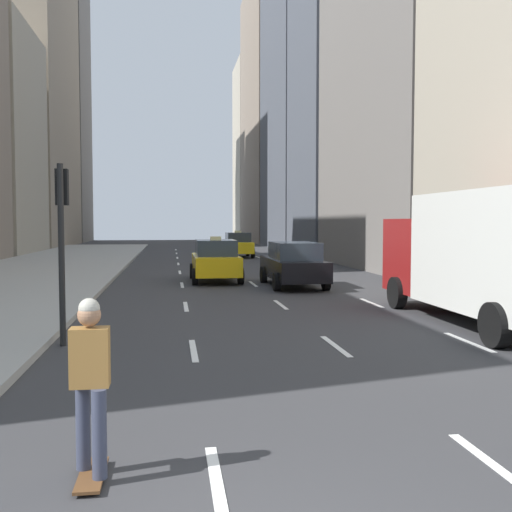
{
  "coord_description": "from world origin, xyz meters",
  "views": [
    {
      "loc": [
        -0.61,
        -3.38,
        2.46
      ],
      "look_at": [
        1.93,
        14.5,
        1.43
      ],
      "focal_mm": 42.0,
      "sensor_mm": 36.0,
      "label": 1
    }
  ],
  "objects": [
    {
      "name": "skateboarder",
      "position": [
        -1.37,
        2.36,
        0.96
      ],
      "size": [
        0.36,
        0.8,
        1.75
      ],
      "color": "brown",
      "rests_on": "ground"
    },
    {
      "name": "taxi_second",
      "position": [
        1.2,
        21.27,
        0.88
      ],
      "size": [
        2.02,
        4.4,
        1.87
      ],
      "color": "yellow",
      "rests_on": "ground"
    },
    {
      "name": "traffic_light_pole",
      "position": [
        -2.75,
        8.9,
        2.41
      ],
      "size": [
        0.24,
        0.42,
        3.6
      ],
      "color": "black",
      "rests_on": "ground"
    },
    {
      "name": "lane_markings",
      "position": [
        2.6,
        23.0,
        0.01
      ],
      "size": [
        5.72,
        56.0,
        0.01
      ],
      "color": "white",
      "rests_on": "ground"
    },
    {
      "name": "box_truck",
      "position": [
        6.8,
        9.57,
        1.71
      ],
      "size": [
        2.58,
        8.4,
        3.15
      ],
      "color": "maroon",
      "rests_on": "ground"
    },
    {
      "name": "sedan_black_near",
      "position": [
        4.0,
        18.94,
        0.87
      ],
      "size": [
        2.02,
        4.99,
        1.7
      ],
      "color": "black",
      "rests_on": "ground"
    },
    {
      "name": "sidewalk_left",
      "position": [
        -7.0,
        27.0,
        0.07
      ],
      "size": [
        8.0,
        66.0,
        0.15
      ],
      "primitive_type": "cube",
      "color": "#9E9E99",
      "rests_on": "ground"
    },
    {
      "name": "building_row_right",
      "position": [
        12.0,
        44.6,
        15.29
      ],
      "size": [
        6.0,
        88.77,
        36.21
      ],
      "color": "#A89E89",
      "rests_on": "ground"
    },
    {
      "name": "taxi_lead",
      "position": [
        4.0,
        38.21,
        0.88
      ],
      "size": [
        2.02,
        4.4,
        1.87
      ],
      "color": "yellow",
      "rests_on": "ground"
    }
  ]
}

